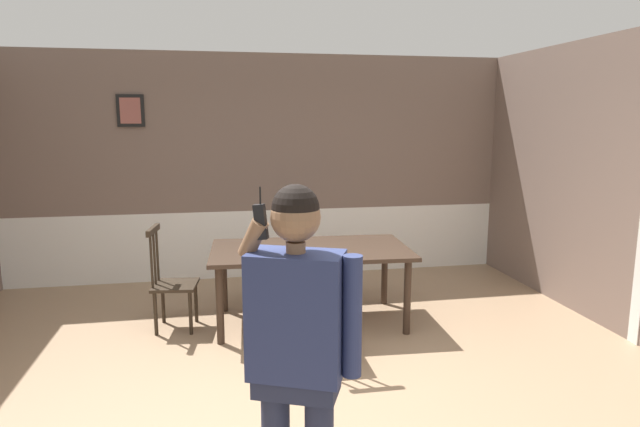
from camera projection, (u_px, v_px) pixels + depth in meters
ground_plane at (300, 395)px, 4.06m from camera, size 7.19×7.19×0.00m
room_back_partition at (262, 172)px, 6.99m from camera, size 6.50×0.17×2.87m
dining_table at (310, 255)px, 5.42m from camera, size 2.03×1.18×0.78m
chair_near_window at (171, 282)px, 5.28m from camera, size 0.46×0.46×1.03m
chair_by_doorway at (323, 311)px, 4.56m from camera, size 0.42×0.42×0.91m
person_figure at (298, 339)px, 2.53m from camera, size 0.56×0.39×1.77m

